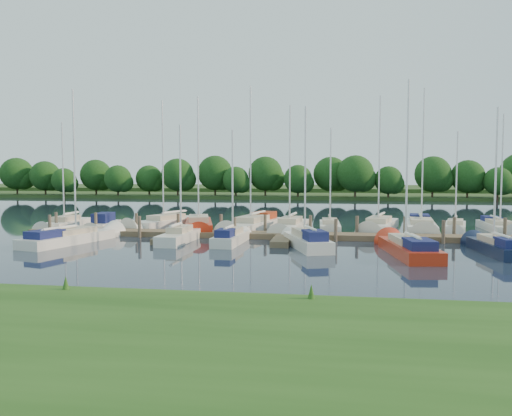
# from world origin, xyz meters

# --- Properties ---
(ground) EXTENTS (260.00, 260.00, 0.00)m
(ground) POSITION_xyz_m (0.00, 0.00, 0.00)
(ground) COLOR #1B2437
(ground) RESTS_ON ground
(near_bank) EXTENTS (90.00, 10.00, 0.50)m
(near_bank) POSITION_xyz_m (0.00, -16.00, 0.25)
(near_bank) COLOR #1E4513
(near_bank) RESTS_ON ground
(dock) EXTENTS (40.00, 6.00, 0.40)m
(dock) POSITION_xyz_m (0.00, 7.31, 0.20)
(dock) COLOR #4F3C2C
(dock) RESTS_ON ground
(mooring_pilings) EXTENTS (38.24, 2.84, 2.00)m
(mooring_pilings) POSITION_xyz_m (0.00, 8.43, 0.60)
(mooring_pilings) COLOR #473D33
(mooring_pilings) RESTS_ON ground
(far_shore) EXTENTS (180.00, 30.00, 0.60)m
(far_shore) POSITION_xyz_m (0.00, 75.00, 0.30)
(far_shore) COLOR #284219
(far_shore) RESTS_ON ground
(distant_hill) EXTENTS (220.00, 40.00, 1.40)m
(distant_hill) POSITION_xyz_m (0.00, 100.00, 0.70)
(distant_hill) COLOR #314C21
(distant_hill) RESTS_ON ground
(treeline) EXTENTS (146.25, 10.06, 8.27)m
(treeline) POSITION_xyz_m (1.10, 62.33, 4.07)
(treeline) COLOR #38281C
(treeline) RESTS_ON ground
(sailboat_n_0) EXTENTS (1.92, 7.28, 9.45)m
(sailboat_n_0) POSITION_xyz_m (-19.24, 11.20, 0.28)
(sailboat_n_0) COLOR silver
(sailboat_n_0) RESTS_ON ground
(motorboat) EXTENTS (2.00, 5.41, 1.79)m
(motorboat) POSITION_xyz_m (-15.71, 10.87, 0.37)
(motorboat) COLOR silver
(motorboat) RESTS_ON ground
(sailboat_n_2) EXTENTS (4.75, 8.92, 11.43)m
(sailboat_n_2) POSITION_xyz_m (-11.17, 13.60, 0.28)
(sailboat_n_2) COLOR silver
(sailboat_n_2) RESTS_ON ground
(sailboat_n_3) EXTENTS (4.05, 8.98, 11.46)m
(sailboat_n_3) POSITION_xyz_m (-7.63, 11.68, 0.28)
(sailboat_n_3) COLOR #B62710
(sailboat_n_3) RESTS_ON ground
(sailboat_n_4) EXTENTS (4.05, 9.79, 12.33)m
(sailboat_n_4) POSITION_xyz_m (-3.22, 12.57, 0.34)
(sailboat_n_4) COLOR silver
(sailboat_n_4) RESTS_ON ground
(sailboat_n_5) EXTENTS (2.70, 8.30, 10.62)m
(sailboat_n_5) POSITION_xyz_m (-0.01, 11.84, 0.28)
(sailboat_n_5) COLOR silver
(sailboat_n_5) RESTS_ON ground
(sailboat_n_6) EXTENTS (1.81, 6.83, 8.80)m
(sailboat_n_6) POSITION_xyz_m (3.17, 13.03, 0.27)
(sailboat_n_6) COLOR silver
(sailboat_n_6) RESTS_ON ground
(sailboat_n_7) EXTENTS (3.97, 9.12, 11.49)m
(sailboat_n_7) POSITION_xyz_m (7.18, 13.91, 0.28)
(sailboat_n_7) COLOR silver
(sailboat_n_7) RESTS_ON ground
(sailboat_n_8) EXTENTS (3.20, 9.65, 12.03)m
(sailboat_n_8) POSITION_xyz_m (10.61, 14.20, 0.31)
(sailboat_n_8) COLOR silver
(sailboat_n_8) RESTS_ON ground
(sailboat_n_9) EXTENTS (2.88, 6.62, 8.49)m
(sailboat_n_9) POSITION_xyz_m (13.32, 14.21, 0.27)
(sailboat_n_9) COLOR silver
(sailboat_n_9) RESTS_ON ground
(sailboat_n_10) EXTENTS (2.03, 7.83, 9.87)m
(sailboat_n_10) POSITION_xyz_m (16.94, 15.13, 0.30)
(sailboat_n_10) COLOR silver
(sailboat_n_10) RESTS_ON ground
(sailboat_s_0) EXTENTS (3.75, 8.65, 10.82)m
(sailboat_s_0) POSITION_xyz_m (-14.25, 3.21, 0.31)
(sailboat_s_0) COLOR silver
(sailboat_s_0) RESTS_ON ground
(sailboat_s_1) EXTENTS (1.66, 6.45, 8.51)m
(sailboat_s_1) POSITION_xyz_m (-7.09, 4.78, 0.28)
(sailboat_s_1) COLOR silver
(sailboat_s_1) RESTS_ON ground
(sailboat_s_2) EXTENTS (1.73, 6.18, 8.08)m
(sailboat_s_2) POSITION_xyz_m (-3.42, 4.65, 0.32)
(sailboat_s_2) COLOR silver
(sailboat_s_2) RESTS_ON ground
(sailboat_s_3) EXTENTS (3.54, 7.26, 9.49)m
(sailboat_s_3) POSITION_xyz_m (1.73, 3.55, 0.34)
(sailboat_s_3) COLOR silver
(sailboat_s_3) RESTS_ON ground
(sailboat_s_4) EXTENTS (2.89, 8.43, 10.63)m
(sailboat_s_4) POSITION_xyz_m (7.73, 1.67, 0.32)
(sailboat_s_4) COLOR #B62710
(sailboat_s_4) RESTS_ON ground
(sailboat_s_5) EXTENTS (2.11, 7.07, 9.05)m
(sailboat_s_5) POSITION_xyz_m (13.02, 2.92, 0.32)
(sailboat_s_5) COLOR #0F1934
(sailboat_s_5) RESTS_ON ground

